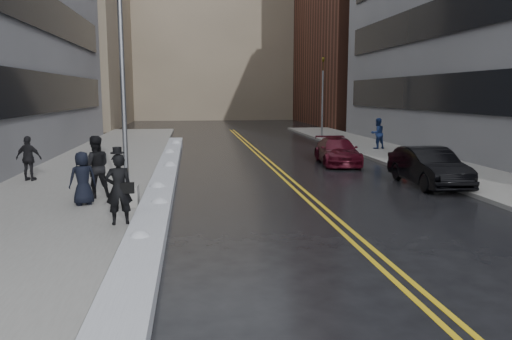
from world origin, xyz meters
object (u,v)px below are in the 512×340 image
object	(u,v)px
pedestrian_b	(95,167)
car_maroon	(337,151)
pedestrian_fedora	(119,189)
traffic_signal	(323,94)
lamppost	(125,126)
fire_hydrant	(406,154)
pedestrian_c	(83,178)
pedestrian_d	(29,158)
car_black	(429,167)
pedestrian_east	(377,133)

from	to	relation	value
pedestrian_b	car_maroon	size ratio (longest dim) A/B	0.45
pedestrian_fedora	traffic_signal	bearing A→B (deg)	-127.99
lamppost	traffic_signal	xyz separation A→B (m)	(11.80, 22.00, 0.87)
fire_hydrant	car_maroon	world-z (taller)	car_maroon
pedestrian_fedora	pedestrian_c	world-z (taller)	pedestrian_fedora
pedestrian_d	car_black	world-z (taller)	pedestrian_d
car_maroon	lamppost	bearing A→B (deg)	-130.76
pedestrian_d	lamppost	bearing A→B (deg)	144.03
fire_hydrant	pedestrian_d	world-z (taller)	pedestrian_d
traffic_signal	car_maroon	world-z (taller)	traffic_signal
fire_hydrant	traffic_signal	world-z (taller)	traffic_signal
traffic_signal	pedestrian_b	xyz separation A→B (m)	(-12.94, -20.65, -2.26)
traffic_signal	pedestrian_east	xyz separation A→B (m)	(1.32, -8.03, -2.33)
car_black	traffic_signal	bearing A→B (deg)	87.72
traffic_signal	fire_hydrant	bearing A→B (deg)	-87.95
car_maroon	pedestrian_fedora	bearing A→B (deg)	-124.20
pedestrian_east	car_black	xyz separation A→B (m)	(-2.32, -11.34, -0.35)
pedestrian_fedora	pedestrian_c	distance (m)	2.83
fire_hydrant	pedestrian_fedora	distance (m)	15.92
fire_hydrant	traffic_signal	bearing A→B (deg)	92.05
fire_hydrant	car_black	bearing A→B (deg)	-105.62
pedestrian_east	pedestrian_b	bearing A→B (deg)	26.12
lamppost	pedestrian_b	bearing A→B (deg)	130.29
car_black	lamppost	bearing A→B (deg)	-165.61
pedestrian_east	car_maroon	bearing A→B (deg)	36.69
pedestrian_fedora	pedestrian_c	bearing A→B (deg)	-72.52
traffic_signal	pedestrian_d	bearing A→B (deg)	-133.19
pedestrian_b	car_maroon	distance (m)	12.66
fire_hydrant	pedestrian_fedora	world-z (taller)	pedestrian_fedora
fire_hydrant	pedestrian_b	distance (m)	15.01
fire_hydrant	pedestrian_d	size ratio (longest dim) A/B	0.42
fire_hydrant	car_maroon	xyz separation A→B (m)	(-3.21, 0.79, 0.09)
pedestrian_d	pedestrian_b	bearing A→B (deg)	144.29
pedestrian_c	pedestrian_east	bearing A→B (deg)	-161.06
pedestrian_c	car_black	distance (m)	12.35
pedestrian_fedora	car_black	size ratio (longest dim) A/B	0.41
fire_hydrant	pedestrian_c	bearing A→B (deg)	-150.42
traffic_signal	car_black	xyz separation A→B (m)	(-1.00, -19.36, -2.67)
pedestrian_b	pedestrian_d	xyz separation A→B (m)	(-3.11, 3.55, -0.14)
pedestrian_b	pedestrian_c	xyz separation A→B (m)	(-0.18, -1.07, -0.19)
lamppost	pedestrian_east	size ratio (longest dim) A/B	4.13
lamppost	car_maroon	bearing A→B (deg)	44.07
fire_hydrant	car_black	size ratio (longest dim) A/B	0.17
pedestrian_fedora	pedestrian_d	world-z (taller)	pedestrian_fedora
pedestrian_d	pedestrian_fedora	bearing A→B (deg)	134.51
pedestrian_d	car_maroon	distance (m)	13.90
lamppost	pedestrian_east	world-z (taller)	lamppost
traffic_signal	pedestrian_east	size ratio (longest dim) A/B	3.25
pedestrian_fedora	car_maroon	bearing A→B (deg)	-141.51
pedestrian_b	car_black	distance (m)	12.02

